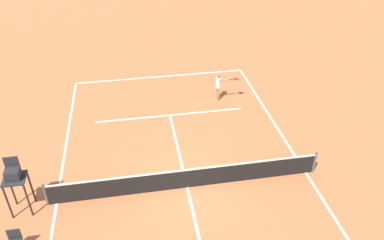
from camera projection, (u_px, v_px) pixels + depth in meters
The scene contains 6 objects.
ground_plane at pixel (187, 187), 15.59m from camera, with size 60.00×60.00×0.00m, color #B76038.
court_lines at pixel (187, 187), 15.59m from camera, with size 10.41×20.15×0.01m.
tennis_net at pixel (187, 178), 15.31m from camera, with size 11.01×0.10×1.07m.
player_serving at pixel (219, 84), 20.97m from camera, with size 1.25×0.53×1.61m.
tennis_ball at pixel (192, 109), 20.58m from camera, with size 0.07×0.07×0.07m, color #CCE033.
umpire_chair at pixel (14, 178), 13.71m from camera, with size 0.80×0.80×2.41m.
Camera 1 is at (1.80, 11.32, 10.92)m, focal length 35.73 mm.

